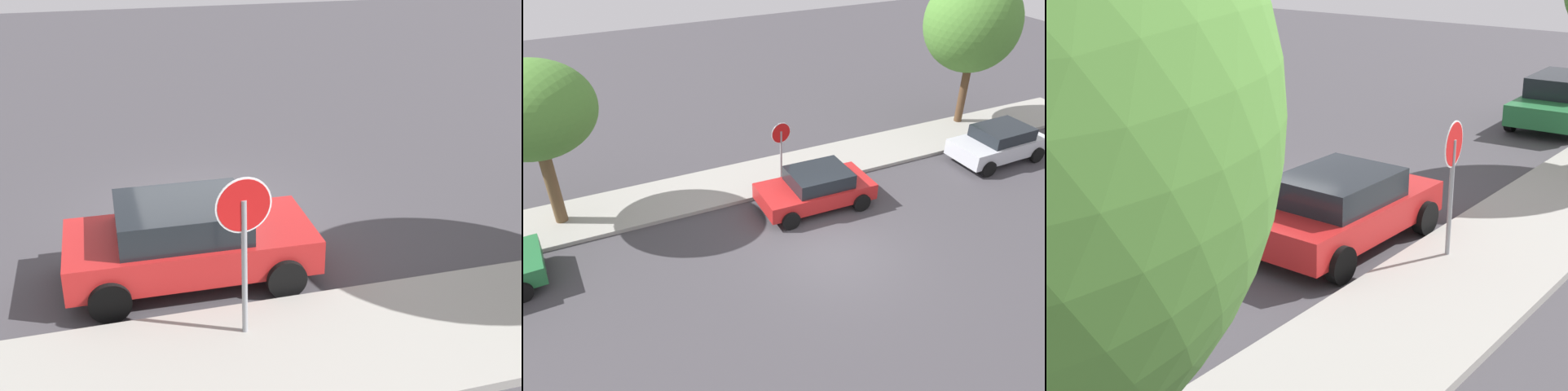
% 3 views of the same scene
% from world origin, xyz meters
% --- Properties ---
extents(ground_plane, '(60.00, 60.00, 0.00)m').
position_xyz_m(ground_plane, '(0.00, 0.00, 0.00)').
color(ground_plane, '#423F44').
extents(sidewalk_curb, '(32.00, 2.63, 0.14)m').
position_xyz_m(sidewalk_curb, '(0.00, 5.03, 0.07)').
color(sidewalk_curb, '#9E9B93').
rests_on(sidewalk_curb, ground_plane).
extents(stop_sign, '(0.79, 0.10, 2.49)m').
position_xyz_m(stop_sign, '(0.20, 4.41, 1.72)').
color(stop_sign, gray).
rests_on(stop_sign, ground_plane).
extents(parked_car_red, '(4.03, 2.16, 1.38)m').
position_xyz_m(parked_car_red, '(0.66, 2.51, 0.72)').
color(parked_car_red, red).
rests_on(parked_car_red, ground_plane).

